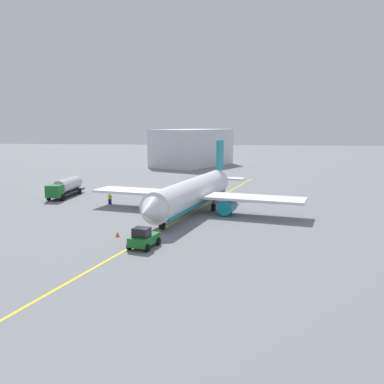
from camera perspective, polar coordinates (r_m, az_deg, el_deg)
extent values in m
plane|color=slate|center=(61.15, 0.00, -2.78)|extent=(400.00, 400.00, 0.00)
cylinder|color=white|center=(60.61, 0.00, -0.06)|extent=(25.43, 9.97, 3.88)
cube|color=teal|center=(60.79, 0.00, -1.05)|extent=(23.90, 8.95, 1.09)
cone|color=white|center=(47.89, -5.78, -2.57)|extent=(4.32, 4.47, 3.72)
cone|color=white|center=(74.43, 3.90, 1.94)|extent=(5.57, 4.40, 3.30)
cube|color=teal|center=(73.37, 3.78, 4.94)|extent=(3.19, 1.14, 5.20)
cube|color=white|center=(73.76, 3.75, 1.88)|extent=(4.39, 8.73, 0.24)
cube|color=white|center=(61.62, 0.32, -0.36)|extent=(12.40, 31.73, 0.36)
cylinder|color=teal|center=(59.55, 4.77, -1.95)|extent=(3.62, 2.82, 2.10)
cylinder|color=teal|center=(63.04, -4.38, -1.33)|extent=(3.62, 2.82, 2.10)
cylinder|color=#4C4C51|center=(51.38, -4.04, -3.77)|extent=(0.24, 0.24, 1.23)
cylinder|color=black|center=(51.52, -4.03, -4.44)|extent=(1.16, 0.66, 1.10)
cylinder|color=#4C4C51|center=(61.97, 2.89, -1.53)|extent=(0.24, 0.24, 1.23)
cylinder|color=black|center=(62.09, 2.89, -2.09)|extent=(1.16, 0.66, 1.10)
cylinder|color=#4C4C51|center=(63.67, -1.58, -1.24)|extent=(0.24, 0.24, 1.23)
cylinder|color=black|center=(63.78, -1.58, -1.78)|extent=(1.16, 0.66, 1.10)
cube|color=#2D2D33|center=(77.89, -16.46, -0.05)|extent=(10.28, 2.88, 0.30)
cube|color=#196B28|center=(73.56, -17.99, 0.11)|extent=(2.09, 2.47, 2.00)
cube|color=black|center=(72.70, -18.31, 0.31)|extent=(0.24, 2.00, 0.90)
cylinder|color=silver|center=(78.25, -16.32, 0.96)|extent=(7.47, 2.58, 2.30)
cylinder|color=black|center=(73.55, -16.94, -0.71)|extent=(1.11, 0.39, 1.10)
cylinder|color=black|center=(74.63, -18.68, -0.66)|extent=(1.11, 0.39, 1.10)
cylinder|color=black|center=(79.76, -14.87, 0.12)|extent=(1.11, 0.39, 1.10)
cylinder|color=black|center=(80.76, -16.51, 0.16)|extent=(1.11, 0.39, 1.10)
cube|color=#196B28|center=(44.24, -6.48, -6.35)|extent=(3.98, 2.83, 0.90)
cube|color=black|center=(43.58, -6.79, -5.37)|extent=(1.75, 1.90, 0.90)
cylinder|color=black|center=(45.92, -6.86, -6.37)|extent=(0.85, 0.49, 0.80)
cylinder|color=black|center=(45.07, -4.58, -6.63)|extent=(0.85, 0.49, 0.80)
cylinder|color=black|center=(43.71, -8.42, -7.20)|extent=(0.85, 0.49, 0.80)
cylinder|color=black|center=(42.82, -6.04, -7.50)|extent=(0.85, 0.49, 0.80)
cube|color=navy|center=(68.58, -10.97, -1.28)|extent=(0.53, 0.54, 0.85)
cube|color=yellow|center=(68.46, -10.99, -0.68)|extent=(0.61, 0.63, 0.60)
sphere|color=tan|center=(68.39, -11.00, -0.32)|extent=(0.24, 0.24, 0.24)
cone|color=#F2590F|center=(48.93, -9.97, -5.61)|extent=(0.51, 0.51, 0.57)
cube|color=silver|center=(129.63, 0.08, 5.98)|extent=(29.41, 24.51, 11.00)
cube|color=#4C515B|center=(133.80, -2.59, 5.36)|extent=(16.08, 8.18, 7.26)
cube|color=yellow|center=(61.15, 0.00, -2.77)|extent=(78.48, 20.18, 0.01)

